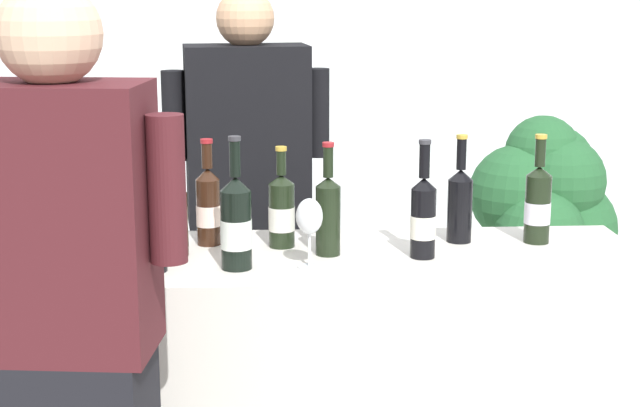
# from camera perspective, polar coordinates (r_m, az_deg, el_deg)

# --- Properties ---
(wall_back) EXTENTS (8.00, 0.10, 2.80)m
(wall_back) POSITION_cam_1_polar(r_m,az_deg,el_deg) (5.29, -3.62, 9.54)
(wall_back) COLOR silver
(wall_back) RESTS_ON ground_plane
(counter) EXTENTS (2.24, 0.59, 0.93)m
(counter) POSITION_cam_1_polar(r_m,az_deg,el_deg) (2.94, -3.79, -11.85)
(counter) COLOR beige
(counter) RESTS_ON ground_plane
(wine_bottle_0) EXTENTS (0.07, 0.07, 0.34)m
(wine_bottle_0) POSITION_cam_1_polar(r_m,az_deg,el_deg) (2.74, 6.08, -0.73)
(wine_bottle_0) COLOR black
(wine_bottle_0) RESTS_ON counter
(wine_bottle_1) EXTENTS (0.08, 0.08, 0.33)m
(wine_bottle_1) POSITION_cam_1_polar(r_m,az_deg,el_deg) (2.96, 12.67, -0.00)
(wine_bottle_1) COLOR black
(wine_bottle_1) RESTS_ON counter
(wine_bottle_2) EXTENTS (0.07, 0.07, 0.32)m
(wine_bottle_2) POSITION_cam_1_polar(r_m,az_deg,el_deg) (2.88, -6.59, -0.10)
(wine_bottle_2) COLOR black
(wine_bottle_2) RESTS_ON counter
(wine_bottle_3) EXTENTS (0.08, 0.08, 0.30)m
(wine_bottle_3) POSITION_cam_1_polar(r_m,az_deg,el_deg) (2.85, -2.27, -0.42)
(wine_bottle_3) COLOR black
(wine_bottle_3) RESTS_ON counter
(wine_bottle_4) EXTENTS (0.08, 0.08, 0.30)m
(wine_bottle_4) POSITION_cam_1_polar(r_m,az_deg,el_deg) (2.78, -8.62, -0.82)
(wine_bottle_4) COLOR black
(wine_bottle_4) RESTS_ON counter
(wine_bottle_5) EXTENTS (0.07, 0.07, 0.33)m
(wine_bottle_5) POSITION_cam_1_polar(r_m,az_deg,el_deg) (2.93, 8.22, 0.09)
(wine_bottle_5) COLOR black
(wine_bottle_5) RESTS_ON counter
(wine_bottle_7) EXTENTS (0.07, 0.07, 0.31)m
(wine_bottle_7) POSITION_cam_1_polar(r_m,az_deg,el_deg) (2.63, -9.81, -1.43)
(wine_bottle_7) COLOR black
(wine_bottle_7) RESTS_ON counter
(wine_bottle_8) EXTENTS (0.07, 0.07, 0.31)m
(wine_bottle_8) POSITION_cam_1_polar(r_m,az_deg,el_deg) (2.94, -9.65, -0.10)
(wine_bottle_8) COLOR black
(wine_bottle_8) RESTS_ON counter
(wine_bottle_9) EXTENTS (0.09, 0.09, 0.36)m
(wine_bottle_9) POSITION_cam_1_polar(r_m,az_deg,el_deg) (2.63, -4.95, -1.14)
(wine_bottle_9) COLOR black
(wine_bottle_9) RESTS_ON counter
(wine_bottle_10) EXTENTS (0.07, 0.07, 0.33)m
(wine_bottle_10) POSITION_cam_1_polar(r_m,az_deg,el_deg) (2.75, 0.48, -0.51)
(wine_bottle_10) COLOR black
(wine_bottle_10) RESTS_ON counter
(wine_glass) EXTENTS (0.07, 0.07, 0.19)m
(wine_glass) POSITION_cam_1_polar(r_m,az_deg,el_deg) (2.62, -0.63, -0.91)
(wine_glass) COLOR silver
(wine_glass) RESTS_ON counter
(ice_bucket) EXTENTS (0.23, 0.23, 0.19)m
(ice_bucket) POSITION_cam_1_polar(r_m,az_deg,el_deg) (2.91, -16.28, -0.85)
(ice_bucket) COLOR silver
(ice_bucket) RESTS_ON counter
(person_server) EXTENTS (0.58, 0.29, 1.68)m
(person_server) POSITION_cam_1_polar(r_m,az_deg,el_deg) (3.46, -4.20, -1.89)
(person_server) COLOR black
(person_server) RESTS_ON ground_plane
(person_guest) EXTENTS (0.54, 0.28, 1.70)m
(person_guest) POSITION_cam_1_polar(r_m,az_deg,el_deg) (2.24, -14.46, -9.98)
(person_guest) COLOR black
(person_guest) RESTS_ON ground_plane
(potted_shrub) EXTENTS (0.66, 0.59, 1.15)m
(potted_shrub) POSITION_cam_1_polar(r_m,az_deg,el_deg) (4.28, 13.07, -0.43)
(potted_shrub) COLOR brown
(potted_shrub) RESTS_ON ground_plane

